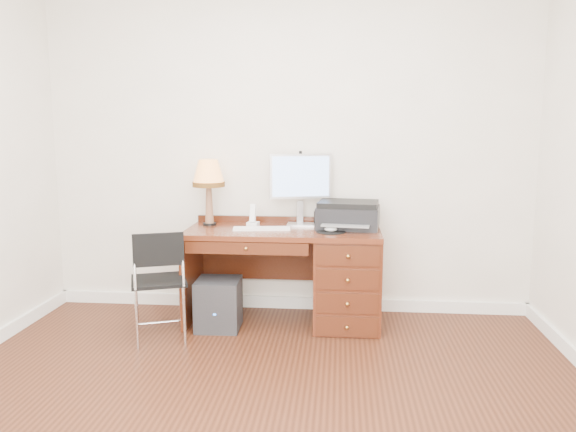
# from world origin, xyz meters

# --- Properties ---
(ground) EXTENTS (4.00, 4.00, 0.00)m
(ground) POSITION_xyz_m (0.00, 0.00, 0.00)
(ground) COLOR #34160B
(ground) RESTS_ON ground
(room_shell) EXTENTS (4.00, 4.00, 4.00)m
(room_shell) POSITION_xyz_m (0.00, 0.63, 0.05)
(room_shell) COLOR silver
(room_shell) RESTS_ON ground
(desk) EXTENTS (1.50, 0.67, 0.75)m
(desk) POSITION_xyz_m (0.32, 1.40, 0.41)
(desk) COLOR #592412
(desk) RESTS_ON ground
(monitor) EXTENTS (0.49, 0.22, 0.57)m
(monitor) POSITION_xyz_m (0.13, 1.60, 1.11)
(monitor) COLOR silver
(monitor) RESTS_ON desk
(keyboard) EXTENTS (0.45, 0.18, 0.02)m
(keyboard) POSITION_xyz_m (-0.16, 1.36, 0.76)
(keyboard) COLOR white
(keyboard) RESTS_ON desk
(mouse_pad) EXTENTS (0.22, 0.22, 0.04)m
(mouse_pad) POSITION_xyz_m (0.37, 1.30, 0.76)
(mouse_pad) COLOR black
(mouse_pad) RESTS_ON desk
(printer) EXTENTS (0.51, 0.42, 0.21)m
(printer) POSITION_xyz_m (0.50, 1.50, 0.85)
(printer) COLOR black
(printer) RESTS_ON desk
(leg_lamp) EXTENTS (0.26, 0.26, 0.53)m
(leg_lamp) POSITION_xyz_m (-0.61, 1.52, 1.14)
(leg_lamp) COLOR black
(leg_lamp) RESTS_ON desk
(phone) EXTENTS (0.10, 0.10, 0.18)m
(phone) POSITION_xyz_m (-0.25, 1.48, 0.80)
(phone) COLOR white
(phone) RESTS_ON desk
(pen_cup) EXTENTS (0.09, 0.09, 0.11)m
(pen_cup) POSITION_xyz_m (0.27, 1.62, 0.80)
(pen_cup) COLOR black
(pen_cup) RESTS_ON desk
(chair) EXTENTS (0.49, 0.50, 0.82)m
(chair) POSITION_xyz_m (-0.87, 0.91, 0.50)
(chair) COLOR black
(chair) RESTS_ON ground
(equipment_box) EXTENTS (0.34, 0.34, 0.38)m
(equipment_box) POSITION_xyz_m (-0.48, 1.21, 0.19)
(equipment_box) COLOR black
(equipment_box) RESTS_ON ground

